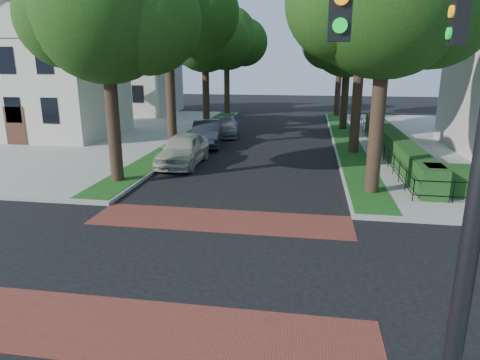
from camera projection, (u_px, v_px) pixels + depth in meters
name	position (u px, v px, depth m)	size (l,w,h in m)	color
ground	(197.00, 262.00, 11.72)	(120.00, 120.00, 0.00)	black
sidewalk_nw	(14.00, 132.00, 32.78)	(30.00, 30.00, 0.15)	gray
crosswalk_far	(221.00, 220.00, 14.76)	(9.00, 2.20, 0.01)	maroon
crosswalk_near	(157.00, 332.00, 8.68)	(9.00, 2.20, 0.01)	maroon
grass_strip_ne	(346.00, 140.00, 29.00)	(1.60, 29.80, 0.02)	#144313
grass_strip_nw	(192.00, 135.00, 30.67)	(1.60, 29.80, 0.02)	#144313
tree_right_mid	(365.00, 10.00, 23.21)	(8.25, 7.09, 11.22)	black
tree_right_far	(350.00, 39.00, 32.03)	(7.25, 6.23, 9.74)	black
tree_right_back	(342.00, 40.00, 40.50)	(7.50, 6.45, 10.20)	black
tree_left_near	(109.00, 11.00, 17.48)	(7.50, 6.45, 10.20)	black
tree_left_mid	(170.00, 7.00, 24.80)	(8.00, 6.88, 11.48)	black
tree_left_far	(207.00, 37.00, 33.67)	(7.00, 6.02, 9.86)	black
tree_left_back	(228.00, 39.00, 42.16)	(7.75, 6.66, 10.44)	black
hedge_main_road	(393.00, 143.00, 24.59)	(1.00, 18.00, 1.20)	#1C3D15
fence_main_road	(378.00, 145.00, 24.76)	(0.06, 18.00, 0.90)	black
house_left_near	(46.00, 65.00, 29.87)	(10.00, 9.00, 10.14)	beige
house_left_far	(128.00, 64.00, 43.18)	(10.00, 9.00, 10.14)	beige
traffic_signal	(467.00, 110.00, 5.51)	(2.17, 2.00, 8.00)	black
parked_car_front	(183.00, 149.00, 22.42)	(1.97, 4.89, 1.67)	beige
parked_car_middle	(207.00, 133.00, 27.57)	(1.72, 4.92, 1.62)	#1F242F
parked_car_rear	(225.00, 127.00, 31.29)	(1.85, 4.56, 1.32)	gray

